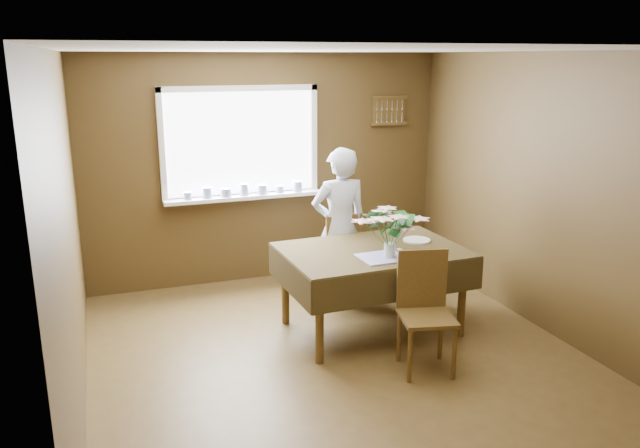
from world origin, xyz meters
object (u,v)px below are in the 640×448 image
object	(u,v)px
chair_near	(425,306)
seated_woman	(340,227)
dining_table	(372,259)
flower_bouquet	(390,226)
chair_far	(339,252)

from	to	relation	value
chair_near	seated_woman	size ratio (longest dim) A/B	0.60
dining_table	seated_woman	xyz separation A→B (m)	(-0.03, 0.74, 0.12)
dining_table	flower_bouquet	world-z (taller)	flower_bouquet
seated_woman	chair_far	bearing A→B (deg)	-109.88
dining_table	seated_woman	world-z (taller)	seated_woman
chair_far	chair_near	distance (m)	1.61
dining_table	flower_bouquet	xyz separation A→B (m)	(0.04, -0.26, 0.37)
dining_table	flower_bouquet	size ratio (longest dim) A/B	3.33
chair_near	seated_woman	distance (m)	1.55
chair_far	seated_woman	world-z (taller)	seated_woman
dining_table	chair_far	bearing A→B (deg)	87.38
dining_table	chair_far	distance (m)	0.85
dining_table	chair_near	size ratio (longest dim) A/B	1.72
seated_woman	flower_bouquet	bearing A→B (deg)	95.14
chair_near	seated_woman	bearing A→B (deg)	108.27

